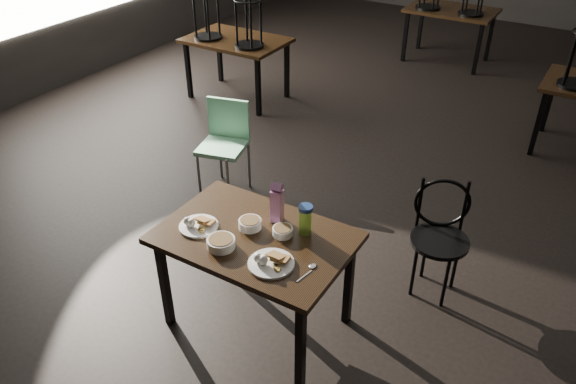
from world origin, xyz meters
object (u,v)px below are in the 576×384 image
Objects in this scene: juice_carton at (277,203)px; water_bottle at (305,219)px; bentwood_chair at (440,229)px; main_table at (255,245)px; school_chair at (225,138)px.

water_bottle is (0.22, -0.02, -0.03)m from juice_carton.
bentwood_chair is (0.65, 0.79, -0.34)m from water_bottle.
water_bottle reaches higher than main_table.
juice_carton is 1.71m from school_chair.
school_chair reaches higher than main_table.
bentwood_chair is at bearing -22.95° from school_chair.
juice_carton reaches higher than school_chair.
juice_carton is at bearing -55.51° from school_chair.
juice_carton is at bearing 80.50° from main_table.
main_table is 0.36m from water_bottle.
main_table is 1.39× the size of bentwood_chair.
bentwood_chair is 2.14m from school_chair.
main_table is at bearing -99.50° from juice_carton.
water_bottle is at bearing -51.44° from school_chair.
main_table is 1.34m from bentwood_chair.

